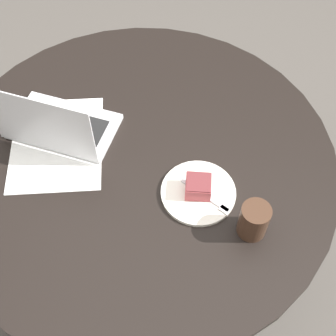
{
  "coord_description": "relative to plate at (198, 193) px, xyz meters",
  "views": [
    {
      "loc": [
        0.84,
        0.21,
        1.94
      ],
      "look_at": [
        0.05,
        0.1,
        0.77
      ],
      "focal_mm": 50.0,
      "sensor_mm": 36.0,
      "label": 1
    }
  ],
  "objects": [
    {
      "name": "ground_plane",
      "position": [
        -0.11,
        -0.2,
        -0.73
      ],
      "size": [
        12.0,
        12.0,
        0.0
      ],
      "primitive_type": "plane",
      "color": "#4C4742"
    },
    {
      "name": "coffee_glass",
      "position": [
        0.1,
        0.16,
        0.05
      ],
      "size": [
        0.08,
        0.08,
        0.11
      ],
      "color": "#3D2619",
      "rests_on": "dining_table"
    },
    {
      "name": "plate",
      "position": [
        0.0,
        0.0,
        0.0
      ],
      "size": [
        0.23,
        0.23,
        0.01
      ],
      "color": "silver",
      "rests_on": "dining_table"
    },
    {
      "name": "laptop",
      "position": [
        -0.16,
        -0.47,
        0.04
      ],
      "size": [
        0.27,
        0.37,
        0.25
      ],
      "rotation": [
        0.0,
        0.0,
        7.68
      ],
      "color": "silver",
      "rests_on": "dining_table"
    },
    {
      "name": "dining_table",
      "position": [
        -0.11,
        -0.2,
        -0.13
      ],
      "size": [
        1.25,
        1.25,
        0.73
      ],
      "color": "black",
      "rests_on": "ground_plane"
    },
    {
      "name": "cake_slice",
      "position": [
        -0.0,
        -0.0,
        0.03
      ],
      "size": [
        0.08,
        0.08,
        0.05
      ],
      "rotation": [
        0.0,
        0.0,
        0.06
      ],
      "color": "#B74C51",
      "rests_on": "plate"
    },
    {
      "name": "fork",
      "position": [
        0.02,
        0.04,
        0.01
      ],
      "size": [
        0.11,
        0.16,
        0.0
      ],
      "rotation": [
        0.0,
        0.0,
        7.31
      ],
      "color": "silver",
      "rests_on": "plate"
    },
    {
      "name": "paper_document",
      "position": [
        -0.13,
        -0.47,
        -0.0
      ],
      "size": [
        0.42,
        0.36,
        0.0
      ],
      "rotation": [
        0.0,
        0.0,
        0.2
      ],
      "color": "white",
      "rests_on": "dining_table"
    }
  ]
}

